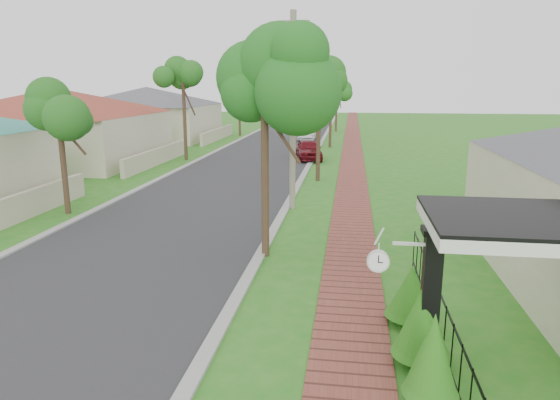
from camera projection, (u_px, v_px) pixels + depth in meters
The scene contains 16 objects.
ground at pixel (192, 322), 10.32m from camera, with size 160.00×160.00×0.00m, color #26761C.
road at pixel (248, 166), 30.02m from camera, with size 7.00×120.00×0.02m, color #28282B.
kerb_right at pixel (308, 168), 29.52m from camera, with size 0.30×120.00×0.10m, color #9E9E99.
kerb_left at pixel (189, 165), 30.52m from camera, with size 0.30×120.00×0.10m, color #9E9E99.
sidewalk at pixel (352, 169), 29.16m from camera, with size 1.50×120.00×0.03m, color brown.
porch_post at pixel (430, 307), 8.48m from camera, with size 0.48×0.48×2.52m.
picket_fence at pixel (439, 314), 9.53m from camera, with size 0.03×8.02×1.00m.
street_trees at pixel (268, 88), 35.58m from camera, with size 10.70×37.65×5.89m.
hedge_row at pixel (420, 322), 8.86m from camera, with size 0.91×3.58×1.71m.
far_house_red at pixel (59, 125), 31.14m from camera, with size 15.56×15.56×4.60m.
far_house_grey at pixel (148, 113), 44.64m from camera, with size 15.56×15.56×4.60m.
parked_car_red at pixel (309, 150), 32.55m from camera, with size 1.53×3.80×1.30m, color maroon.
parked_car_white at pixel (307, 133), 43.79m from camera, with size 1.44×4.14×1.36m, color silver.
near_tree at pixel (264, 86), 13.28m from camera, with size 2.33×2.33×5.99m.
utility_pole at pixel (293, 112), 18.98m from camera, with size 1.20×0.24×7.46m.
station_clock at pixel (381, 260), 8.34m from camera, with size 1.04×0.13×0.54m.
Camera 1 is at (3.14, -9.13, 4.81)m, focal length 32.00 mm.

